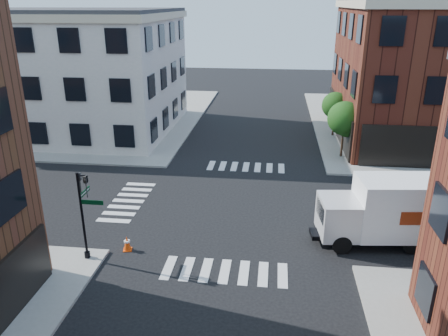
% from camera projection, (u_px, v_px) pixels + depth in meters
% --- Properties ---
extents(ground, '(120.00, 120.00, 0.00)m').
position_uv_depth(ground, '(238.00, 207.00, 26.99)').
color(ground, black).
rests_on(ground, ground).
extents(sidewalk_nw, '(30.00, 30.00, 0.15)m').
position_uv_depth(sidewalk_nw, '(67.00, 115.00, 48.76)').
color(sidewalk_nw, gray).
rests_on(sidewalk_nw, ground).
extents(building_nw, '(22.00, 16.00, 11.00)m').
position_uv_depth(building_nw, '(57.00, 73.00, 41.97)').
color(building_nw, silver).
rests_on(building_nw, ground).
extents(tree_near, '(2.69, 2.69, 4.49)m').
position_uv_depth(tree_near, '(345.00, 120.00, 34.29)').
color(tree_near, black).
rests_on(tree_near, ground).
extents(tree_far, '(2.43, 2.43, 4.07)m').
position_uv_depth(tree_far, '(336.00, 107.00, 39.96)').
color(tree_far, black).
rests_on(tree_far, ground).
extents(signal_pole, '(1.29, 1.24, 4.60)m').
position_uv_depth(signal_pole, '(84.00, 206.00, 20.52)').
color(signal_pole, black).
rests_on(signal_pole, ground).
extents(box_truck, '(8.07, 3.22, 3.57)m').
position_uv_depth(box_truck, '(399.00, 211.00, 22.31)').
color(box_truck, white).
rests_on(box_truck, ground).
extents(traffic_cone, '(0.51, 0.51, 0.79)m').
position_uv_depth(traffic_cone, '(127.00, 243.00, 22.15)').
color(traffic_cone, '#FA490B').
rests_on(traffic_cone, ground).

